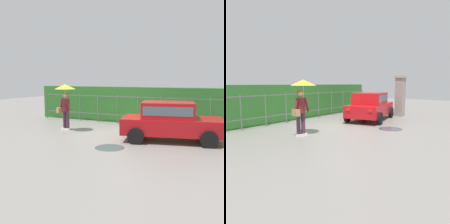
{
  "view_description": "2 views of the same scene",
  "coord_description": "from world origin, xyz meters",
  "views": [
    {
      "loc": [
        4.77,
        -10.29,
        2.35
      ],
      "look_at": [
        -0.24,
        -0.01,
        0.94
      ],
      "focal_mm": 43.51,
      "sensor_mm": 36.0,
      "label": 1
    },
    {
      "loc": [
        -7.98,
        -6.29,
        1.94
      ],
      "look_at": [
        -0.35,
        -0.13,
        0.69
      ],
      "focal_mm": 35.27,
      "sensor_mm": 36.0,
      "label": 2
    }
  ],
  "objects": [
    {
      "name": "puddle_near",
      "position": [
        0.73,
        -2.18,
        0.0
      ],
      "size": [
        1.03,
        1.03,
        0.0
      ],
      "primitive_type": "cylinder",
      "color": "#4C545B",
      "rests_on": "ground"
    },
    {
      "name": "fence_section",
      "position": [
        -0.01,
        2.52,
        0.82
      ],
      "size": [
        11.62,
        0.05,
        1.5
      ],
      "color": "#59605B",
      "rests_on": "ground"
    },
    {
      "name": "car",
      "position": [
        2.31,
        -0.23,
        0.8
      ],
      "size": [
        3.98,
        2.53,
        1.48
      ],
      "rotation": [
        0.0,
        0.0,
        0.23
      ],
      "color": "#B71116",
      "rests_on": "ground"
    },
    {
      "name": "hedge_row",
      "position": [
        -0.01,
        3.33,
        0.95
      ],
      "size": [
        12.57,
        0.9,
        1.9
      ],
      "primitive_type": "cube",
      "color": "#2D6B28",
      "rests_on": "ground"
    },
    {
      "name": "pedestrian",
      "position": [
        -2.52,
        -0.17,
        1.54
      ],
      "size": [
        0.95,
        0.95,
        2.09
      ],
      "rotation": [
        0.0,
        0.0,
        -1.78
      ],
      "color": "#47283D",
      "rests_on": "ground"
    },
    {
      "name": "ground_plane",
      "position": [
        0.0,
        0.0,
        0.0
      ],
      "size": [
        40.0,
        40.0,
        0.0
      ],
      "primitive_type": "plane",
      "color": "gray"
    }
  ]
}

